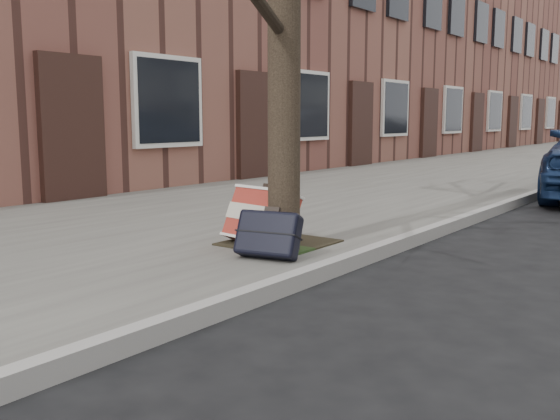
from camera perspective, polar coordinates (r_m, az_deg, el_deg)
The scene contains 6 objects.
ground at distance 3.66m, azimuth 14.12°, elevation -11.53°, with size 120.00×120.00×0.00m, color black.
near_sidewalk at distance 18.91m, azimuth 21.41°, elevation 4.23°, with size 5.00×70.00×0.12m, color slate.
house_near at distance 22.19m, azimuth 7.35°, elevation 14.16°, with size 6.80×40.00×7.00m, color brown.
dirt_patch at distance 5.61m, azimuth -0.10°, elevation -2.99°, with size 0.85×0.85×0.01m, color black.
suitcase_red at distance 5.45m, azimuth -1.73°, elevation -0.64°, with size 0.67×0.18×0.48m, color maroon.
suitcase_navy at distance 4.97m, azimuth -1.06°, elevation -2.18°, with size 0.52×0.17×0.37m, color black.
Camera 1 is at (1.30, -3.20, 1.23)m, focal length 40.00 mm.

